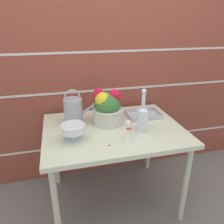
{
  "coord_description": "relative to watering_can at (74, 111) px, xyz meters",
  "views": [
    {
      "loc": [
        -0.4,
        -1.53,
        1.54
      ],
      "look_at": [
        0.0,
        0.04,
        0.86
      ],
      "focal_mm": 35.0,
      "sensor_mm": 36.0,
      "label": 1
    }
  ],
  "objects": [
    {
      "name": "crystal_pedestal_bowl",
      "position": [
        -0.03,
        -0.28,
        -0.03
      ],
      "size": [
        0.18,
        0.18,
        0.12
      ],
      "color": "silver",
      "rests_on": "patio_table"
    },
    {
      "name": "figurine_vase",
      "position": [
        0.34,
        -0.39,
        -0.05
      ],
      "size": [
        0.07,
        0.07,
        0.16
      ],
      "color": "white",
      "rests_on": "patio_table"
    },
    {
      "name": "glass_decanter",
      "position": [
        0.5,
        -0.27,
        0.0
      ],
      "size": [
        0.08,
        0.08,
        0.34
      ],
      "color": "silver",
      "rests_on": "patio_table"
    },
    {
      "name": "fallen_petal",
      "position": [
        0.2,
        -0.43,
        -0.11
      ],
      "size": [
        0.01,
        0.01,
        0.01
      ],
      "color": "red",
      "rests_on": "patio_table"
    },
    {
      "name": "wire_tray",
      "position": [
        0.62,
        -0.01,
        -0.1
      ],
      "size": [
        0.3,
        0.21,
        0.04
      ],
      "color": "#B7B7BC",
      "rests_on": "patio_table"
    },
    {
      "name": "ground_plane",
      "position": [
        0.29,
        -0.16,
        -0.85
      ],
      "size": [
        12.0,
        12.0,
        0.0
      ],
      "primitive_type": "plane",
      "color": "slate"
    },
    {
      "name": "watering_can",
      "position": [
        0.0,
        0.0,
        0.0
      ],
      "size": [
        0.3,
        0.15,
        0.3
      ],
      "color": "#9EA3A8",
      "rests_on": "patio_table"
    },
    {
      "name": "patio_table",
      "position": [
        0.29,
        -0.16,
        -0.18
      ],
      "size": [
        1.1,
        0.83,
        0.74
      ],
      "color": "beige",
      "rests_on": "ground_plane"
    },
    {
      "name": "flower_planter",
      "position": [
        0.27,
        -0.07,
        0.02
      ],
      "size": [
        0.25,
        0.25,
        0.3
      ],
      "color": "beige",
      "rests_on": "patio_table"
    },
    {
      "name": "brick_wall",
      "position": [
        0.29,
        0.34,
        0.25
      ],
      "size": [
        3.6,
        0.08,
        2.2
      ],
      "color": "brown",
      "rests_on": "ground_plane"
    }
  ]
}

